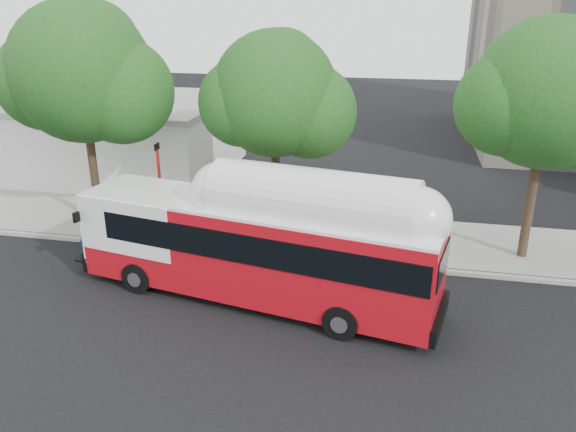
% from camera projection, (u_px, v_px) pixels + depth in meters
% --- Properties ---
extents(ground, '(120.00, 120.00, 0.00)m').
position_uv_depth(ground, '(265.00, 309.00, 18.62)').
color(ground, black).
rests_on(ground, ground).
extents(sidewalk, '(60.00, 5.00, 0.15)m').
position_uv_depth(sidewalk, '(301.00, 233.00, 24.53)').
color(sidewalk, gray).
rests_on(sidewalk, ground).
extents(curb_strip, '(60.00, 0.30, 0.15)m').
position_uv_depth(curb_strip, '(289.00, 258.00, 22.15)').
color(curb_strip, gray).
rests_on(curb_strip, ground).
extents(red_curb_segment, '(10.00, 0.32, 0.16)m').
position_uv_depth(red_curb_segment, '(216.00, 251.00, 22.71)').
color(red_curb_segment, maroon).
rests_on(red_curb_segment, ground).
extents(street_tree_left, '(6.67, 5.80, 9.74)m').
position_uv_depth(street_tree_left, '(93.00, 78.00, 22.92)').
color(street_tree_left, '#2D2116').
rests_on(street_tree_left, ground).
extents(street_tree_mid, '(5.75, 5.00, 8.62)m').
position_uv_depth(street_tree_mid, '(285.00, 100.00, 22.13)').
color(street_tree_mid, '#2D2116').
rests_on(street_tree_mid, ground).
extents(street_tree_right, '(6.21, 5.40, 9.18)m').
position_uv_depth(street_tree_right, '(560.00, 100.00, 19.94)').
color(street_tree_right, '#2D2116').
rests_on(street_tree_right, ground).
extents(low_commercial_bldg, '(16.20, 10.20, 4.25)m').
position_uv_depth(low_commercial_bldg, '(92.00, 134.00, 33.26)').
color(low_commercial_bldg, silver).
rests_on(low_commercial_bldg, ground).
extents(transit_bus, '(13.33, 4.96, 3.88)m').
position_uv_depth(transit_bus, '(257.00, 250.00, 18.63)').
color(transit_bus, '#AC0B16').
rests_on(transit_bus, ground).
extents(signal_pole, '(0.12, 0.41, 4.36)m').
position_uv_depth(signal_pole, '(161.00, 195.00, 22.58)').
color(signal_pole, '#AB1512').
rests_on(signal_pole, ground).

